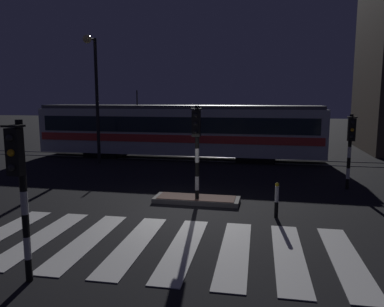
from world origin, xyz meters
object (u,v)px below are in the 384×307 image
at_px(traffic_light_median_centre, 197,140).
at_px(tram, 178,130).
at_px(traffic_light_kerb_mid_left, 20,178).
at_px(street_lamp_trackside_left, 94,84).
at_px(bollard_island_edge, 277,200).
at_px(traffic_light_corner_far_right, 351,140).

bearing_deg(traffic_light_median_centre, tram, 107.63).
xyz_separation_m(traffic_light_median_centre, tram, (-3.05, 9.59, -0.51)).
distance_m(traffic_light_kerb_mid_left, street_lamp_trackside_left, 13.99).
distance_m(traffic_light_median_centre, tram, 10.08).
bearing_deg(traffic_light_kerb_mid_left, bollard_island_edge, 46.59).
xyz_separation_m(traffic_light_median_centre, traffic_light_corner_far_right, (5.60, 3.31, -0.26)).
height_order(traffic_light_median_centre, traffic_light_corner_far_right, traffic_light_median_centre).
bearing_deg(tram, traffic_light_kerb_mid_left, -87.17).
relative_size(street_lamp_trackside_left, tram, 0.40).
bearing_deg(traffic_light_corner_far_right, bollard_island_edge, -124.31).
distance_m(traffic_light_median_centre, traffic_light_corner_far_right, 6.51).
bearing_deg(tram, traffic_light_median_centre, -72.37).
distance_m(traffic_light_kerb_mid_left, tram, 15.80).
relative_size(traffic_light_corner_far_right, street_lamp_trackside_left, 0.44).
bearing_deg(tram, traffic_light_corner_far_right, -35.98).
relative_size(traffic_light_median_centre, tram, 0.20).
distance_m(traffic_light_median_centre, bollard_island_edge, 3.33).
relative_size(traffic_light_corner_far_right, tram, 0.18).
height_order(traffic_light_kerb_mid_left, bollard_island_edge, traffic_light_kerb_mid_left).
xyz_separation_m(traffic_light_corner_far_right, bollard_island_edge, (-2.89, -4.24, -1.45)).
distance_m(street_lamp_trackside_left, bollard_island_edge, 13.00).
distance_m(tram, bollard_island_edge, 12.05).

